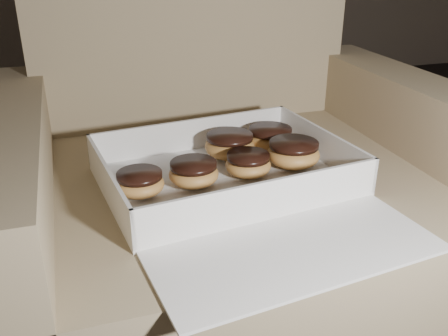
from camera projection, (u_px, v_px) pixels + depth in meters
floor at (422, 336)px, 1.12m from camera, size 4.50×4.50×0.00m
armchair at (227, 212)px, 1.04m from camera, size 0.90×0.76×0.94m
bakery_box at (237, 185)px, 0.85m from camera, size 0.46×0.53×0.07m
donut_a at (293, 153)px, 0.92m from camera, size 0.10×0.10×0.05m
donut_b at (248, 164)px, 0.89m from camera, size 0.08×0.08×0.04m
donut_c at (230, 145)px, 0.96m from camera, size 0.10×0.10×0.05m
donut_d at (194, 173)px, 0.85m from camera, size 0.09×0.09×0.04m
donut_e at (270, 138)px, 1.00m from camera, size 0.09×0.09×0.05m
donut_f at (140, 183)px, 0.82m from camera, size 0.08×0.08×0.04m
crumb_a at (321, 191)px, 0.84m from camera, size 0.01×0.01×0.00m
crumb_b at (177, 224)px, 0.74m from camera, size 0.01×0.01×0.00m
crumb_c at (297, 195)px, 0.82m from camera, size 0.01×0.01×0.00m
crumb_d at (148, 207)px, 0.79m from camera, size 0.01×0.01×0.00m
crumb_e at (169, 204)px, 0.80m from camera, size 0.01×0.01×0.00m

